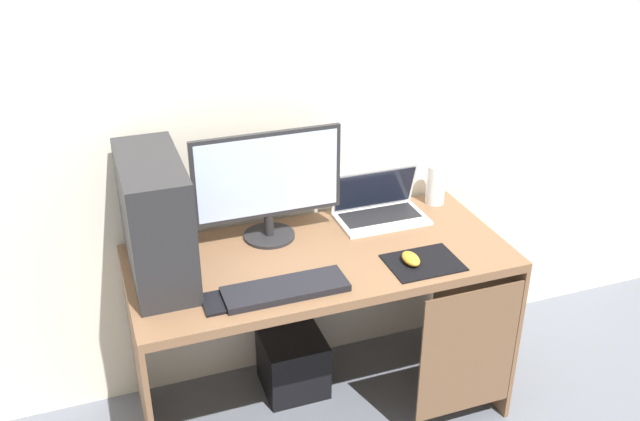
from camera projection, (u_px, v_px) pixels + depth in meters
name	position (u px, v px, depth m)	size (l,w,h in m)	color
ground_plane	(320.00, 405.00, 2.91)	(8.00, 8.00, 0.00)	slate
wall_back	(288.00, 73.00, 2.61)	(4.00, 0.05, 2.60)	beige
desk	(325.00, 289.00, 2.64)	(1.39, 0.63, 0.72)	brown
pc_tower	(156.00, 219.00, 2.36)	(0.20, 0.47, 0.43)	#232326
monitor	(268.00, 183.00, 2.58)	(0.56, 0.20, 0.43)	#232326
laptop	(379.00, 208.00, 2.82)	(0.35, 0.21, 0.20)	white
speaker	(436.00, 184.00, 2.92)	(0.08, 0.08, 0.17)	white
keyboard	(285.00, 289.00, 2.35)	(0.42, 0.14, 0.02)	black
mousepad	(423.00, 263.00, 2.52)	(0.26, 0.20, 0.01)	black
mouse_left	(411.00, 259.00, 2.51)	(0.06, 0.10, 0.03)	orange
cell_phone	(213.00, 303.00, 2.29)	(0.07, 0.13, 0.01)	black
subwoofer	(293.00, 363.00, 2.95)	(0.25, 0.25, 0.25)	black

